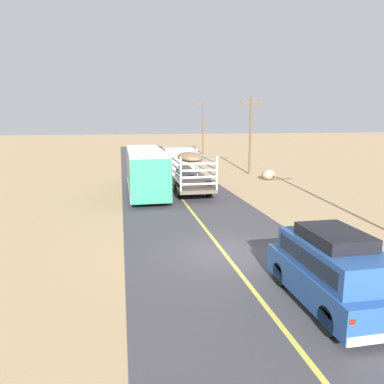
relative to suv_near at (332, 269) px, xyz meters
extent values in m
plane|color=tan|center=(-1.84, 4.74, -1.15)|extent=(240.00, 240.00, 0.00)
cube|color=#423F44|center=(-1.84, 4.74, -1.14)|extent=(8.00, 120.00, 0.02)
cube|color=#D8CC4C|center=(-1.84, 4.74, -1.13)|extent=(0.16, 117.60, 0.00)
cube|color=#264C8C|center=(0.00, 0.08, -0.45)|extent=(1.90, 4.60, 0.90)
cube|color=#264C8C|center=(0.00, -0.07, 0.40)|extent=(1.75, 3.59, 0.80)
cube|color=#192333|center=(0.00, -0.07, 0.42)|extent=(1.79, 3.22, 0.44)
cube|color=silver|center=(0.00, -2.14, -0.78)|extent=(1.86, 0.20, 0.24)
cube|color=red|center=(-0.83, -2.20, -0.27)|extent=(0.16, 0.06, 0.14)
cube|color=black|center=(0.00, -0.02, 0.98)|extent=(1.42, 2.07, 0.36)
cylinder|color=black|center=(-0.82, 1.51, -0.75)|extent=(0.26, 0.76, 0.76)
cylinder|color=black|center=(0.82, 1.51, -0.75)|extent=(0.26, 0.76, 0.76)
cylinder|color=black|center=(-0.82, -1.34, -0.75)|extent=(0.26, 0.76, 0.76)
cube|color=silver|center=(-0.95, 22.21, 0.67)|extent=(2.50, 2.20, 2.20)
cube|color=#192333|center=(-0.95, 22.21, 1.12)|extent=(2.53, 1.54, 0.70)
cube|color=brown|center=(-0.95, 16.81, -0.43)|extent=(2.50, 6.40, 0.24)
cylinder|color=silver|center=(-2.14, 19.95, 0.79)|extent=(0.12, 0.12, 2.20)
cylinder|color=silver|center=(0.24, 19.95, 0.79)|extent=(0.12, 0.12, 2.20)
cylinder|color=silver|center=(-2.14, 13.67, 0.79)|extent=(0.12, 0.12, 2.20)
cylinder|color=silver|center=(0.24, 13.67, 0.79)|extent=(0.12, 0.12, 2.20)
cube|color=silver|center=(-2.16, 16.81, 0.13)|extent=(0.08, 6.30, 0.12)
cube|color=silver|center=(0.26, 16.81, 0.13)|extent=(0.08, 6.30, 0.12)
cube|color=silver|center=(-0.95, 13.65, 0.13)|extent=(2.40, 0.08, 0.12)
cube|color=silver|center=(-2.16, 16.81, 0.57)|extent=(0.08, 6.30, 0.12)
cube|color=silver|center=(0.26, 16.81, 0.57)|extent=(0.08, 6.30, 0.12)
cube|color=silver|center=(-0.95, 13.65, 0.57)|extent=(2.40, 0.08, 0.12)
cube|color=silver|center=(-2.16, 16.81, 1.01)|extent=(0.08, 6.30, 0.12)
cube|color=silver|center=(0.26, 16.81, 1.01)|extent=(0.08, 6.30, 0.12)
cube|color=silver|center=(-0.95, 13.65, 1.01)|extent=(2.40, 0.08, 0.12)
cube|color=silver|center=(-2.16, 16.81, 1.45)|extent=(0.08, 6.30, 0.12)
cube|color=silver|center=(0.26, 16.81, 1.45)|extent=(0.08, 6.30, 0.12)
cube|color=silver|center=(-0.95, 13.65, 1.45)|extent=(2.40, 0.08, 0.12)
ellipsoid|color=#8C6B4C|center=(-0.95, 16.81, 1.54)|extent=(1.75, 3.84, 0.70)
cylinder|color=black|center=(-2.04, 22.21, -0.58)|extent=(0.32, 1.10, 1.10)
cylinder|color=black|center=(0.14, 22.21, -0.58)|extent=(0.32, 1.10, 1.10)
cylinder|color=black|center=(-2.04, 15.53, -0.58)|extent=(0.32, 1.10, 1.10)
cylinder|color=black|center=(0.14, 15.53, -0.58)|extent=(0.32, 1.10, 1.10)
cube|color=#2D8C66|center=(-4.11, 17.44, 0.57)|extent=(2.50, 10.00, 2.70)
cube|color=white|center=(-4.11, 17.44, 2.00)|extent=(2.45, 9.80, 0.16)
cube|color=#192333|center=(-4.11, 17.44, 1.04)|extent=(2.54, 9.20, 0.80)
cube|color=silver|center=(-4.11, 17.44, -0.58)|extent=(2.53, 9.80, 0.36)
cylinder|color=black|center=(-5.21, 20.69, -0.63)|extent=(0.30, 1.00, 1.00)
cylinder|color=black|center=(-3.01, 20.69, -0.63)|extent=(0.30, 1.00, 1.00)
cylinder|color=black|center=(-5.21, 14.19, -0.63)|extent=(0.30, 1.00, 1.00)
cylinder|color=black|center=(-3.01, 14.19, -0.63)|extent=(0.30, 1.00, 1.00)
cylinder|color=brown|center=(6.68, 25.27, 2.62)|extent=(0.24, 0.24, 7.54)
cube|color=brown|center=(6.68, 25.27, 5.79)|extent=(2.20, 0.14, 0.14)
cylinder|color=brown|center=(6.68, 46.10, 2.96)|extent=(0.24, 0.24, 8.23)
cube|color=brown|center=(6.68, 46.10, 6.47)|extent=(2.20, 0.14, 0.14)
ellipsoid|color=gray|center=(7.15, 21.55, -0.67)|extent=(1.25, 1.17, 0.97)
camera|label=1|loc=(-5.81, -8.83, 4.22)|focal=33.99mm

